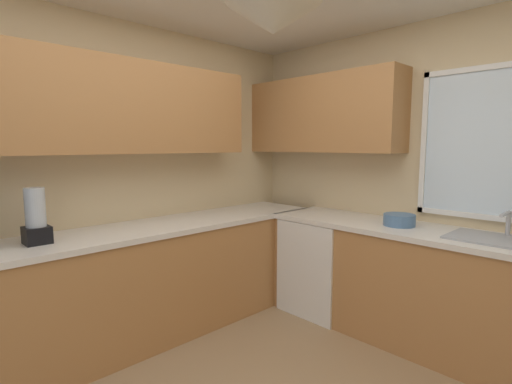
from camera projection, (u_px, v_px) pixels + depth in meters
name	position (u px, v px, depth m)	size (l,w,h in m)	color
room_shell	(281.00, 113.00, 2.34)	(3.65, 3.84, 2.56)	beige
counter_run_left	(135.00, 285.00, 2.96)	(0.65, 3.45, 0.89)	#AD7542
counter_run_back	(436.00, 291.00, 2.85)	(2.74, 0.65, 0.89)	#AD7542
dishwasher	(323.00, 265.00, 3.54)	(0.60, 0.60, 0.84)	white
sink_assembly	(501.00, 240.00, 2.52)	(0.62, 0.40, 0.19)	#9EA0A5
bowl	(399.00, 220.00, 3.01)	(0.24, 0.24, 0.09)	#4C7099
blender_appliance	(36.00, 219.00, 2.44)	(0.15, 0.15, 0.36)	black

